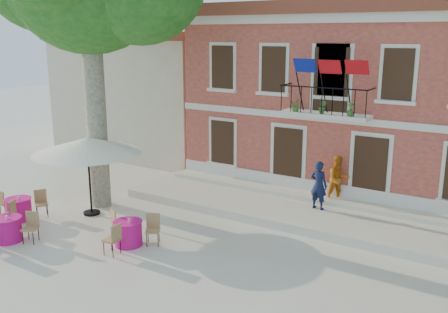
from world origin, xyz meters
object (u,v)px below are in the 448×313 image
Objects in this scene: pedestrian_navy at (319,185)px; cafe_table_1 at (128,232)px; pedestrian_orange at (338,179)px; cafe_table_3 at (19,208)px; cafe_table_2 at (7,228)px; patio_umbrella at (87,146)px.

cafe_table_1 is (-3.97, -5.40, -0.74)m from pedestrian_navy.
cafe_table_3 is (-8.99, -6.89, -0.74)m from pedestrian_orange.
pedestrian_orange is 11.29m from cafe_table_2.
pedestrian_orange reaches higher than cafe_table_3.
pedestrian_navy is (6.98, 4.08, -1.35)m from patio_umbrella.
pedestrian_navy is at bearing 33.94° from cafe_table_3.
cafe_table_2 is 1.00× the size of cafe_table_3.
cafe_table_3 is (-8.67, -5.83, -0.74)m from pedestrian_navy.
cafe_table_2 is at bearing 52.02° from pedestrian_navy.
cafe_table_2 is at bearing -45.80° from cafe_table_3.
cafe_table_1 is (3.01, -1.32, -2.09)m from patio_umbrella.
pedestrian_navy reaches higher than cafe_table_2.
pedestrian_orange is (7.30, 5.14, -1.35)m from patio_umbrella.
patio_umbrella is 3.21m from cafe_table_3.
cafe_table_1 and cafe_table_2 have the same top height.
pedestrian_navy is 0.93× the size of cafe_table_1.
pedestrian_navy is at bearing 30.29° from patio_umbrella.
pedestrian_navy reaches higher than cafe_table_3.
pedestrian_orange is at bearing 47.05° from cafe_table_2.
patio_umbrella is 3.76m from cafe_table_2.
pedestrian_orange is at bearing 56.40° from cafe_table_1.
patio_umbrella is 2.17× the size of pedestrian_orange.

